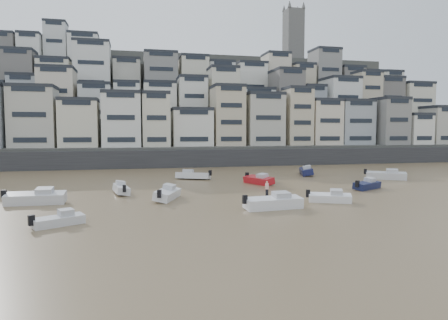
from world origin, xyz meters
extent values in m
plane|color=olive|center=(0.00, 0.00, 0.00)|extent=(400.00, 400.00, 0.00)
cube|color=#38383A|center=(10.00, 65.00, 1.75)|extent=(140.00, 3.00, 3.50)
cube|color=#4C4C47|center=(15.00, 72.00, 2.00)|extent=(140.00, 14.00, 4.00)
cube|color=#4C4C47|center=(15.00, 84.00, 5.00)|extent=(140.00, 14.00, 10.00)
cube|color=#4C4C47|center=(15.00, 96.00, 9.00)|extent=(140.00, 14.00, 18.00)
cube|color=#4C4C47|center=(15.00, 108.00, 13.00)|extent=(140.00, 16.00, 26.00)
cube|color=#4C4C47|center=(15.00, 122.00, 16.00)|extent=(140.00, 18.00, 32.00)
cube|color=#66635E|center=(55.00, 120.00, 41.00)|extent=(6.00, 6.00, 18.00)
camera|label=1|loc=(-1.48, -15.63, 7.51)|focal=32.00mm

